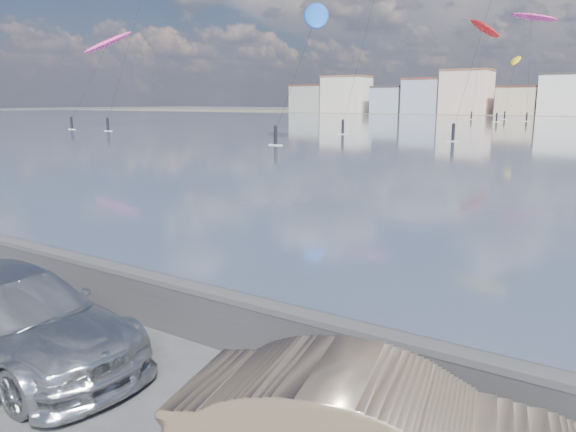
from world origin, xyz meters
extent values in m
plane|color=#333335|center=(0.00, 0.00, 0.00)|extent=(700.00, 700.00, 0.00)
cube|color=#28282B|center=(0.00, 2.70, 0.45)|extent=(400.00, 0.35, 0.90)
cylinder|color=#28282B|center=(0.00, 2.70, 0.90)|extent=(400.00, 0.36, 0.36)
cube|color=gray|center=(-112.00, 186.00, 5.00)|extent=(14.00, 11.00, 10.00)
cube|color=#562D23|center=(-112.00, 186.00, 10.30)|extent=(14.28, 11.22, 0.60)
cube|color=beige|center=(-96.50, 186.00, 6.50)|extent=(16.00, 12.00, 13.00)
cube|color=brown|center=(-96.50, 186.00, 13.30)|extent=(16.32, 12.24, 0.60)
cube|color=#9EA8B7|center=(-79.00, 186.00, 4.50)|extent=(11.00, 10.00, 9.00)
cube|color=#383330|center=(-79.00, 186.00, 9.30)|extent=(11.22, 10.20, 0.60)
cube|color=#9EA8B7|center=(-66.00, 186.00, 5.75)|extent=(13.00, 11.00, 11.50)
cube|color=brown|center=(-66.00, 186.00, 11.80)|extent=(13.26, 11.22, 0.60)
cube|color=beige|center=(-51.50, 186.00, 7.00)|extent=(15.00, 12.00, 14.00)
cube|color=brown|center=(-51.50, 186.00, 14.30)|extent=(15.30, 12.24, 0.60)
cube|color=beige|center=(-35.00, 186.00, 4.25)|extent=(12.00, 10.00, 8.50)
cube|color=#562D23|center=(-35.00, 186.00, 8.80)|extent=(12.24, 10.20, 0.60)
cube|color=white|center=(-21.50, 186.00, 6.00)|extent=(14.00, 11.00, 12.00)
cube|color=#383330|center=(-21.50, 186.00, 12.30)|extent=(14.28, 11.22, 0.60)
imported|color=#AEB1B6|center=(-1.93, 0.31, 0.77)|extent=(5.31, 2.23, 1.53)
cube|color=white|center=(-29.27, 61.17, 0.05)|extent=(1.40, 0.42, 0.08)
cylinder|color=black|center=(-29.27, 61.17, 0.95)|extent=(0.36, 0.36, 1.70)
sphere|color=black|center=(-29.27, 61.17, 1.85)|extent=(0.28, 0.28, 0.28)
cylinder|color=black|center=(-30.46, 67.85, 10.42)|extent=(2.41, 13.40, 18.25)
ellipsoid|color=#E5338C|center=(-72.37, 58.76, 13.84)|extent=(5.50, 9.09, 4.91)
cube|color=white|center=(-70.16, 49.14, 0.05)|extent=(1.40, 0.42, 0.08)
cylinder|color=black|center=(-70.16, 49.14, 0.95)|extent=(0.36, 0.36, 1.70)
sphere|color=black|center=(-70.16, 49.14, 1.85)|extent=(0.28, 0.28, 0.28)
cylinder|color=black|center=(-71.27, 53.95, 7.57)|extent=(2.24, 9.65, 12.55)
ellipsoid|color=#E5338C|center=(-21.37, 132.74, 22.34)|extent=(10.07, 3.01, 3.70)
cube|color=white|center=(-24.41, 119.23, 0.05)|extent=(1.40, 0.42, 0.08)
cylinder|color=black|center=(-24.41, 119.23, 0.95)|extent=(0.36, 0.36, 1.70)
sphere|color=black|center=(-24.41, 119.23, 1.85)|extent=(0.28, 0.28, 0.28)
cylinder|color=black|center=(-22.89, 125.99, 11.82)|extent=(3.07, 13.54, 21.06)
cube|color=white|center=(-61.69, 49.24, 0.05)|extent=(1.40, 0.42, 0.08)
cylinder|color=black|center=(-61.69, 49.24, 0.95)|extent=(0.36, 0.36, 1.70)
sphere|color=black|center=(-61.69, 49.24, 1.85)|extent=(0.28, 0.28, 0.28)
cylinder|color=black|center=(-61.70, 55.24, 15.61)|extent=(0.04, 12.03, 28.64)
cube|color=white|center=(-13.01, 56.29, 0.05)|extent=(1.40, 0.42, 0.08)
cylinder|color=black|center=(-13.01, 56.29, 0.95)|extent=(0.36, 0.36, 1.70)
sphere|color=black|center=(-13.01, 56.29, 1.85)|extent=(0.28, 0.28, 0.28)
cylinder|color=black|center=(-12.68, 61.94, 10.19)|extent=(0.69, 11.31, 17.79)
ellipsoid|color=blue|center=(-26.47, 49.69, 13.35)|extent=(7.09, 9.27, 4.61)
cube|color=white|center=(-25.68, 40.96, 0.05)|extent=(1.40, 0.42, 0.08)
cylinder|color=black|center=(-25.68, 40.96, 0.95)|extent=(0.36, 0.36, 1.70)
sphere|color=black|center=(-25.68, 40.96, 1.85)|extent=(0.28, 0.28, 0.28)
cylinder|color=black|center=(-26.08, 45.33, 7.33)|extent=(0.82, 8.76, 12.07)
ellipsoid|color=red|center=(-35.47, 145.83, 22.18)|extent=(7.28, 10.03, 5.39)
cube|color=white|center=(-33.96, 133.65, 0.05)|extent=(1.40, 0.42, 0.08)
cylinder|color=black|center=(-33.96, 133.65, 0.95)|extent=(0.36, 0.36, 1.70)
sphere|color=black|center=(-33.96, 133.65, 1.85)|extent=(0.28, 0.28, 0.28)
cylinder|color=black|center=(-34.72, 139.74, 11.74)|extent=(1.54, 12.21, 20.89)
ellipsoid|color=yellow|center=(-28.33, 149.13, 14.33)|extent=(4.55, 9.90, 4.43)
cube|color=white|center=(-27.41, 138.38, 0.05)|extent=(1.40, 0.42, 0.08)
cylinder|color=black|center=(-27.41, 138.38, 0.95)|extent=(0.36, 0.36, 1.70)
sphere|color=black|center=(-27.41, 138.38, 1.85)|extent=(0.28, 0.28, 0.28)
cylinder|color=black|center=(-27.87, 143.75, 7.82)|extent=(0.95, 10.77, 13.05)
cube|color=white|center=(-19.96, 126.52, 0.05)|extent=(1.40, 0.42, 0.08)
cylinder|color=black|center=(-19.96, 126.52, 0.95)|extent=(0.36, 0.36, 1.70)
sphere|color=black|center=(-19.96, 126.52, 1.85)|extent=(0.28, 0.28, 0.28)
cylinder|color=black|center=(-21.49, 130.74, 19.61)|extent=(3.09, 8.48, 36.63)
camera|label=1|loc=(6.68, -4.34, 4.27)|focal=35.00mm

